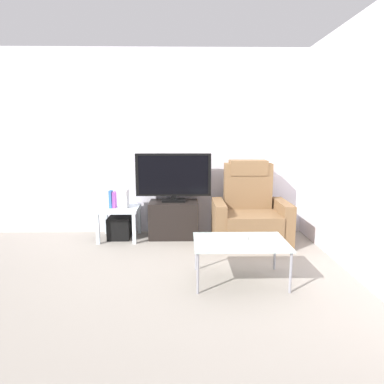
# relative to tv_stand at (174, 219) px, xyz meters

# --- Properties ---
(ground_plane) EXTENTS (6.40, 6.40, 0.00)m
(ground_plane) POSITION_rel_tv_stand_xyz_m (0.03, -0.85, -0.25)
(ground_plane) COLOR gray
(wall_back) EXTENTS (6.40, 0.06, 2.60)m
(wall_back) POSITION_rel_tv_stand_xyz_m (0.03, 0.28, 1.05)
(wall_back) COLOR silver
(wall_back) RESTS_ON ground
(wall_side) EXTENTS (0.06, 4.48, 2.60)m
(wall_side) POSITION_rel_tv_stand_xyz_m (1.91, -0.85, 1.05)
(wall_side) COLOR silver
(wall_side) RESTS_ON ground
(tv_stand) EXTENTS (0.67, 0.44, 0.50)m
(tv_stand) POSITION_rel_tv_stand_xyz_m (0.00, 0.00, 0.00)
(tv_stand) COLOR black
(tv_stand) RESTS_ON ground
(television) EXTENTS (1.04, 0.20, 0.67)m
(television) POSITION_rel_tv_stand_xyz_m (-0.00, 0.02, 0.60)
(television) COLOR black
(television) RESTS_ON tv_stand
(recliner_armchair) EXTENTS (0.98, 0.78, 1.08)m
(recliner_armchair) POSITION_rel_tv_stand_xyz_m (1.02, -0.22, 0.12)
(recliner_armchair) COLOR brown
(recliner_armchair) RESTS_ON ground
(side_table) EXTENTS (0.54, 0.54, 0.44)m
(side_table) POSITION_rel_tv_stand_xyz_m (-0.75, -0.06, 0.12)
(side_table) COLOR silver
(side_table) RESTS_ON ground
(subwoofer_box) EXTENTS (0.30, 0.30, 0.30)m
(subwoofer_box) POSITION_rel_tv_stand_xyz_m (-0.75, -0.06, -0.10)
(subwoofer_box) COLOR black
(subwoofer_box) RESTS_ON ground
(book_leftmost) EXTENTS (0.04, 0.11, 0.24)m
(book_leftmost) POSITION_rel_tv_stand_xyz_m (-0.85, -0.08, 0.31)
(book_leftmost) COLOR #3366B2
(book_leftmost) RESTS_ON side_table
(book_middle) EXTENTS (0.04, 0.11, 0.22)m
(book_middle) POSITION_rel_tv_stand_xyz_m (-0.80, -0.08, 0.30)
(book_middle) COLOR purple
(book_middle) RESTS_ON side_table
(game_console) EXTENTS (0.07, 0.20, 0.24)m
(game_console) POSITION_rel_tv_stand_xyz_m (-0.66, -0.05, 0.31)
(game_console) COLOR white
(game_console) RESTS_ON side_table
(coffee_table) EXTENTS (0.90, 0.60, 0.41)m
(coffee_table) POSITION_rel_tv_stand_xyz_m (0.70, -1.44, 0.13)
(coffee_table) COLOR #B2C6C1
(coffee_table) RESTS_ON ground
(cell_phone) EXTENTS (0.09, 0.16, 0.01)m
(cell_phone) POSITION_rel_tv_stand_xyz_m (0.75, -1.37, 0.16)
(cell_phone) COLOR #B7B7BC
(cell_phone) RESTS_ON coffee_table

